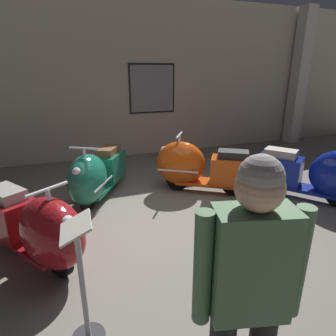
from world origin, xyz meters
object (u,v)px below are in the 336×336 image
(scooter_3, at_px, (320,175))
(info_stanchion, at_px, (84,293))
(visitor_0, at_px, (248,289))
(scooter_2, at_px, (196,166))
(scooter_1, at_px, (95,175))
(scooter_0, at_px, (38,228))

(scooter_3, relative_size, info_stanchion, 1.53)
(visitor_0, bearing_deg, scooter_2, -6.98)
(scooter_1, xyz_separation_m, scooter_2, (1.76, -0.18, 0.01))
(scooter_0, xyz_separation_m, info_stanchion, (0.39, -1.19, -0.00))
(scooter_2, xyz_separation_m, visitor_0, (-1.34, -3.41, 0.54))
(scooter_0, xyz_separation_m, visitor_0, (1.22, -2.11, 0.56))
(info_stanchion, bearing_deg, visitor_0, -48.16)
(scooter_1, relative_size, visitor_0, 0.96)
(scooter_1, xyz_separation_m, visitor_0, (0.42, -3.59, 0.56))
(scooter_0, bearing_deg, scooter_2, 82.79)
(scooter_2, bearing_deg, visitor_0, 101.84)
(scooter_2, relative_size, info_stanchion, 1.53)
(scooter_1, relative_size, info_stanchion, 1.52)
(scooter_3, distance_m, info_stanchion, 4.13)
(scooter_1, bearing_deg, scooter_2, 114.68)
(scooter_0, height_order, visitor_0, visitor_0)
(scooter_2, xyz_separation_m, info_stanchion, (-2.16, -2.49, -0.01))
(scooter_1, height_order, info_stanchion, info_stanchion)
(scooter_2, bearing_deg, info_stanchion, 82.32)
(scooter_2, bearing_deg, scooter_1, 27.37)
(visitor_0, xyz_separation_m, info_stanchion, (-0.82, 0.92, -0.56))
(scooter_2, distance_m, info_stanchion, 3.30)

